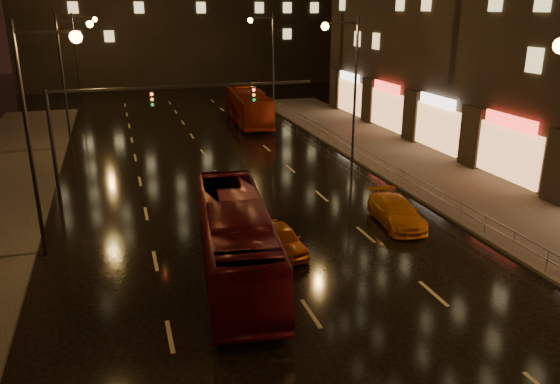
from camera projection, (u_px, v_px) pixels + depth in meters
The scene contains 8 objects.
ground at pixel (224, 184), 34.07m from camera, with size 140.00×140.00×0.00m, color black.
sidewalk_right at pixel (458, 187), 33.21m from camera, with size 7.00×70.00×0.15m, color #38332D.
traffic_signal at pixel (134, 113), 31.17m from camera, with size 15.31×0.32×6.20m.
railing_right at pixel (387, 165), 34.77m from camera, with size 0.05×56.00×1.00m.
bus_red at pixel (236, 238), 22.07m from camera, with size 2.61×11.14×3.10m, color #4E0B14.
bus_curb at pixel (248, 106), 51.62m from camera, with size 2.69×11.48×3.20m, color maroon.
taxi_near at pixel (281, 239), 24.30m from camera, with size 1.46×3.64×1.24m, color #B95211.
taxi_far at pixel (396, 212), 27.45m from camera, with size 1.86×4.58×1.33m, color orange.
Camera 1 is at (-6.02, -12.09, 10.38)m, focal length 35.00 mm.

